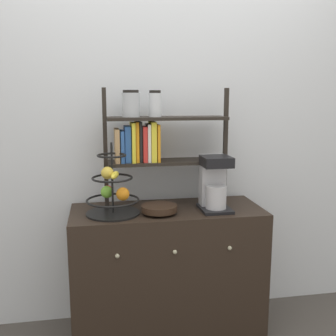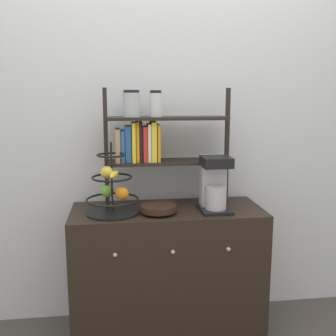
{
  "view_description": "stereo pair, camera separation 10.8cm",
  "coord_description": "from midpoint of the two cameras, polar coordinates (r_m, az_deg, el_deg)",
  "views": [
    {
      "loc": [
        -0.4,
        -1.99,
        1.46
      ],
      "look_at": [
        0.0,
        0.23,
        1.04
      ],
      "focal_mm": 42.0,
      "sensor_mm": 36.0,
      "label": 1
    },
    {
      "loc": [
        -0.29,
        -2.01,
        1.46
      ],
      "look_at": [
        0.0,
        0.23,
        1.04
      ],
      "focal_mm": 42.0,
      "sensor_mm": 36.0,
      "label": 2
    }
  ],
  "objects": [
    {
      "name": "sideboard",
      "position": [
        2.5,
        1.18,
        -14.76
      ],
      "size": [
        1.14,
        0.48,
        0.79
      ],
      "color": "black",
      "rests_on": "ground_plane"
    },
    {
      "name": "coffee_maker",
      "position": [
        2.32,
        8.08,
        -2.19
      ],
      "size": [
        0.17,
        0.22,
        0.32
      ],
      "color": "black",
      "rests_on": "sideboard"
    },
    {
      "name": "shelf_hutch",
      "position": [
        2.35,
        -1.35,
        4.63
      ],
      "size": [
        0.76,
        0.2,
        0.71
      ],
      "color": "black",
      "rests_on": "sideboard"
    },
    {
      "name": "fruit_stand",
      "position": [
        2.26,
        -6.78,
        -3.35
      ],
      "size": [
        0.31,
        0.31,
        0.41
      ],
      "color": "black",
      "rests_on": "sideboard"
    },
    {
      "name": "wall_back",
      "position": [
        2.54,
        0.31,
        6.83
      ],
      "size": [
        7.0,
        0.05,
        2.6
      ],
      "primitive_type": "cube",
      "color": "silver",
      "rests_on": "ground_plane"
    },
    {
      "name": "wooden_bowl",
      "position": [
        2.26,
        -0.03,
        -5.92
      ],
      "size": [
        0.21,
        0.21,
        0.05
      ],
      "color": "black",
      "rests_on": "sideboard"
    }
  ]
}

